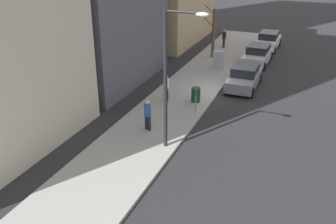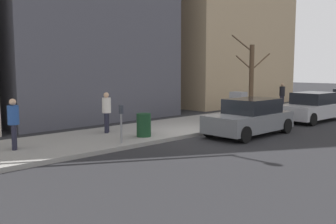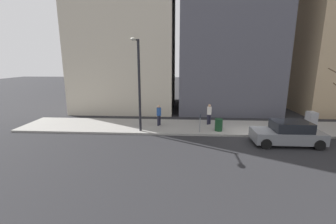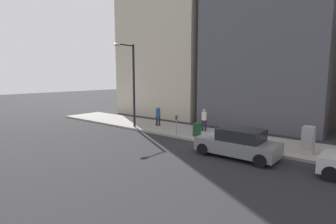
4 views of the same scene
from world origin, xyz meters
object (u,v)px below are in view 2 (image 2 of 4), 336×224
(parking_meter, at_px, (121,120))
(pedestrian_midblock, at_px, (107,110))
(utility_box, at_px, (238,106))
(pedestrian_near_meter, at_px, (282,94))
(trash_bin, at_px, (144,125))
(parked_car_grey, at_px, (250,118))
(pedestrian_far_corner, at_px, (13,121))
(bare_tree, at_px, (251,77))
(parked_car_silver, at_px, (312,107))

(parking_meter, height_order, pedestrian_midblock, pedestrian_midblock)
(utility_box, distance_m, pedestrian_midblock, 7.39)
(parking_meter, bearing_deg, pedestrian_near_meter, -82.05)
(parking_meter, xyz_separation_m, utility_box, (0.85, -8.17, -0.13))
(parking_meter, relative_size, trash_bin, 1.50)
(parked_car_grey, relative_size, pedestrian_far_corner, 2.53)
(trash_bin, xyz_separation_m, pedestrian_midblock, (1.75, 0.51, 0.49))
(bare_tree, height_order, pedestrian_far_corner, bare_tree)
(bare_tree, bearing_deg, parked_car_grey, 123.45)
(utility_box, relative_size, pedestrian_near_meter, 0.86)
(utility_box, xyz_separation_m, pedestrian_near_meter, (1.22, -6.65, 0.24))
(pedestrian_near_meter, bearing_deg, trash_bin, -173.10)
(trash_bin, bearing_deg, utility_box, -86.61)
(utility_box, distance_m, pedestrian_far_corner, 11.32)
(parked_car_silver, xyz_separation_m, utility_box, (2.49, 3.14, 0.11))
(pedestrian_near_meter, xyz_separation_m, pedestrian_far_corner, (-0.47, 17.95, 0.00))
(utility_box, bearing_deg, trash_bin, 93.39)
(pedestrian_midblock, xyz_separation_m, pedestrian_far_corner, (-0.60, 4.03, 0.00))
(parked_car_grey, distance_m, pedestrian_midblock, 5.97)
(parked_car_silver, relative_size, parked_car_grey, 1.01)
(trash_bin, bearing_deg, bare_tree, -80.17)
(utility_box, height_order, pedestrian_midblock, pedestrian_midblock)
(parking_meter, height_order, bare_tree, bare_tree)
(bare_tree, xyz_separation_m, pedestrian_midblock, (0.04, 10.36, -1.20))
(pedestrian_far_corner, bearing_deg, parked_car_grey, 92.25)
(pedestrian_near_meter, bearing_deg, bare_tree, 178.58)
(parked_car_silver, relative_size, bare_tree, 0.94)
(parked_car_grey, xyz_separation_m, utility_box, (2.58, -2.78, 0.11))
(parked_car_grey, bearing_deg, pedestrian_midblock, 48.69)
(parked_car_silver, bearing_deg, pedestrian_midblock, 71.86)
(parked_car_grey, xyz_separation_m, pedestrian_midblock, (3.93, 4.47, 0.35))
(parked_car_silver, xyz_separation_m, bare_tree, (3.80, 0.04, 1.55))
(pedestrian_near_meter, relative_size, pedestrian_midblock, 1.00)
(utility_box, relative_size, bare_tree, 0.31)
(parking_meter, relative_size, pedestrian_far_corner, 0.81)
(pedestrian_midblock, bearing_deg, pedestrian_near_meter, 134.36)
(parked_car_silver, relative_size, parking_meter, 3.16)
(pedestrian_near_meter, bearing_deg, parked_car_silver, -133.42)
(parked_car_silver, height_order, trash_bin, parked_car_silver)
(utility_box, xyz_separation_m, pedestrian_far_corner, (0.75, 11.29, 0.24))
(bare_tree, bearing_deg, pedestrian_far_corner, 92.22)
(parked_car_grey, xyz_separation_m, pedestrian_near_meter, (3.80, -9.44, 0.35))
(parking_meter, distance_m, utility_box, 8.21)
(bare_tree, relative_size, pedestrian_far_corner, 2.75)
(utility_box, height_order, trash_bin, utility_box)
(parking_meter, bearing_deg, bare_tree, -79.16)
(parking_meter, relative_size, bare_tree, 0.30)
(pedestrian_near_meter, bearing_deg, parking_meter, -172.04)
(parking_meter, xyz_separation_m, pedestrian_near_meter, (2.07, -14.82, 0.11))
(parked_car_silver, distance_m, pedestrian_far_corner, 14.80)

